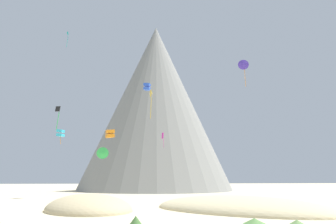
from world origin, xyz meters
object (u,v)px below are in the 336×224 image
bush_far_right (297,222)px  kite_cyan_low (61,133)px  bush_mid_center (136,222)px  kite_magenta_mid (163,137)px  kite_green_low (103,153)px  kite_gold_mid (152,94)px  kite_orange_low (110,134)px  kite_teal_high (68,37)px  kite_black_low (58,112)px  rock_massif (157,110)px  bush_ridge_crest (254,221)px  kite_indigo_high (243,65)px  kite_blue_mid (147,87)px

bush_far_right → kite_cyan_low: bearing=125.0°
bush_mid_center → kite_magenta_mid: kite_magenta_mid is taller
kite_green_low → kite_gold_mid: 15.83m
bush_mid_center → kite_orange_low: (-3.96, 22.52, 10.43)m
kite_teal_high → kite_black_low: (7.96, -41.46, -28.21)m
rock_massif → kite_green_low: rock_massif is taller
bush_ridge_crest → kite_black_low: kite_black_low is taller
kite_magenta_mid → kite_orange_low: size_ratio=2.50×
kite_gold_mid → kite_black_low: 15.14m
kite_gold_mid → kite_teal_high: bearing=20.7°
bush_mid_center → kite_indigo_high: (23.98, 39.67, 28.58)m
kite_blue_mid → bush_far_right: bearing=-136.1°
kite_orange_low → kite_blue_mid: 15.02m
bush_ridge_crest → kite_green_low: size_ratio=0.94×
bush_far_right → kite_teal_high: (-33.06, 54.89, 40.61)m
bush_far_right → rock_massif: size_ratio=0.03×
kite_magenta_mid → bush_mid_center: bearing=176.4°
bush_ridge_crest → kite_teal_high: size_ratio=0.50×
kite_indigo_high → kite_teal_high: (-42.18, 15.97, 11.73)m
rock_massif → kite_indigo_high: size_ratio=9.11×
bush_mid_center → kite_teal_high: size_ratio=0.37×
kite_black_low → kite_teal_high: bearing=4.4°
bush_far_right → kite_orange_low: (-18.81, 21.77, 10.73)m
kite_cyan_low → bush_mid_center: bearing=-137.1°
kite_magenta_mid → kite_cyan_low: (-23.39, -8.57, -0.39)m
bush_mid_center → kite_orange_low: 25.14m
bush_far_right → kite_orange_low: kite_orange_low is taller
kite_orange_low → kite_green_low: size_ratio=0.67×
bush_far_right → kite_teal_high: kite_teal_high is taller
bush_far_right → kite_green_low: kite_green_low is taller
kite_indigo_high → kite_orange_low: (-27.94, -17.15, -18.15)m
kite_indigo_high → kite_gold_mid: 30.83m
kite_green_low → kite_blue_mid: bearing=-8.5°
kite_blue_mid → kite_black_low: size_ratio=0.46×
kite_cyan_low → kite_gold_mid: size_ratio=0.70×
bush_mid_center → kite_green_low: bearing=100.4°
kite_cyan_low → kite_blue_mid: bearing=-103.4°
bush_far_right → kite_blue_mid: bearing=112.4°
rock_massif → kite_indigo_high: (16.25, -44.73, 1.90)m
rock_massif → kite_gold_mid: size_ratio=12.40×
kite_indigo_high → kite_orange_low: size_ratio=4.12×
bush_ridge_crest → kite_green_low: 35.26m
kite_indigo_high → kite_teal_high: 46.61m
kite_gold_mid → kite_blue_mid: bearing=-8.5°
bush_far_right → kite_blue_mid: (-12.77, 30.95, 20.97)m
kite_teal_high → rock_massif: bearing=-38.2°
kite_cyan_low → kite_blue_mid: (18.38, -13.60, 7.38)m
kite_green_low → kite_black_low: (-4.45, -17.45, 4.08)m
kite_green_low → kite_teal_high: size_ratio=0.53×
bush_ridge_crest → kite_gold_mid: kite_gold_mid is taller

